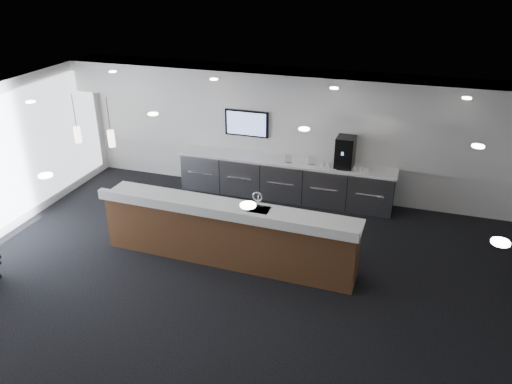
% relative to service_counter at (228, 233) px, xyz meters
% --- Properties ---
extents(ground, '(10.00, 10.00, 0.00)m').
position_rel_service_counter_xyz_m(ground, '(0.30, -0.75, -0.58)').
color(ground, black).
rests_on(ground, ground).
extents(ceiling, '(10.00, 8.00, 0.02)m').
position_rel_service_counter_xyz_m(ceiling, '(0.30, -0.75, 2.42)').
color(ceiling, black).
rests_on(ceiling, back_wall).
extents(back_wall, '(10.00, 0.02, 3.00)m').
position_rel_service_counter_xyz_m(back_wall, '(0.30, 3.25, 0.92)').
color(back_wall, white).
rests_on(back_wall, ground).
extents(soffit_bulkhead, '(10.00, 0.90, 0.70)m').
position_rel_service_counter_xyz_m(soffit_bulkhead, '(0.30, 2.80, 2.07)').
color(soffit_bulkhead, white).
rests_on(soffit_bulkhead, back_wall).
extents(alcove_panel, '(9.80, 0.06, 1.40)m').
position_rel_service_counter_xyz_m(alcove_panel, '(0.30, 3.22, 1.02)').
color(alcove_panel, white).
rests_on(alcove_panel, back_wall).
extents(back_credenza, '(5.06, 0.66, 0.95)m').
position_rel_service_counter_xyz_m(back_credenza, '(0.30, 2.89, -0.10)').
color(back_credenza, gray).
rests_on(back_credenza, ground).
extents(wall_tv, '(1.05, 0.08, 0.62)m').
position_rel_service_counter_xyz_m(wall_tv, '(-0.70, 3.16, 1.07)').
color(wall_tv, black).
rests_on(wall_tv, back_wall).
extents(pendant_left, '(0.12, 0.12, 0.30)m').
position_rel_service_counter_xyz_m(pendant_left, '(-2.10, 0.05, 1.67)').
color(pendant_left, '#FEE9C6').
rests_on(pendant_left, ceiling).
extents(pendant_right, '(0.12, 0.12, 0.30)m').
position_rel_service_counter_xyz_m(pendant_right, '(-2.80, 0.05, 1.67)').
color(pendant_right, '#FEE9C6').
rests_on(pendant_right, ceiling).
extents(ceiling_can_lights, '(7.00, 5.00, 0.02)m').
position_rel_service_counter_xyz_m(ceiling_can_lights, '(0.30, -0.75, 2.39)').
color(ceiling_can_lights, white).
rests_on(ceiling_can_lights, ceiling).
extents(service_counter, '(4.85, 0.94, 1.49)m').
position_rel_service_counter_xyz_m(service_counter, '(0.00, 0.00, 0.00)').
color(service_counter, brown).
rests_on(service_counter, ground).
extents(coffee_machine, '(0.41, 0.53, 0.69)m').
position_rel_service_counter_xyz_m(coffee_machine, '(1.66, 2.94, 0.72)').
color(coffee_machine, black).
rests_on(coffee_machine, back_credenza).
extents(info_sign_left, '(0.16, 0.04, 0.21)m').
position_rel_service_counter_xyz_m(info_sign_left, '(0.43, 2.78, 0.48)').
color(info_sign_left, silver).
rests_on(info_sign_left, back_credenza).
extents(info_sign_right, '(0.16, 0.04, 0.21)m').
position_rel_service_counter_xyz_m(info_sign_right, '(0.95, 2.82, 0.48)').
color(info_sign_right, silver).
rests_on(info_sign_right, back_credenza).
extents(cup_0, '(0.10, 0.10, 0.09)m').
position_rel_service_counter_xyz_m(cup_0, '(2.20, 2.78, 0.42)').
color(cup_0, white).
rests_on(cup_0, back_credenza).
extents(cup_1, '(0.13, 0.13, 0.09)m').
position_rel_service_counter_xyz_m(cup_1, '(2.06, 2.78, 0.42)').
color(cup_1, white).
rests_on(cup_1, back_credenza).
extents(cup_2, '(0.12, 0.12, 0.09)m').
position_rel_service_counter_xyz_m(cup_2, '(1.92, 2.78, 0.42)').
color(cup_2, white).
rests_on(cup_2, back_credenza).
extents(cup_3, '(0.12, 0.12, 0.09)m').
position_rel_service_counter_xyz_m(cup_3, '(1.78, 2.78, 0.42)').
color(cup_3, white).
rests_on(cup_3, back_credenza).
extents(cup_4, '(0.13, 0.13, 0.09)m').
position_rel_service_counter_xyz_m(cup_4, '(1.64, 2.78, 0.42)').
color(cup_4, white).
rests_on(cup_4, back_credenza).
extents(cup_5, '(0.10, 0.10, 0.09)m').
position_rel_service_counter_xyz_m(cup_5, '(1.50, 2.78, 0.42)').
color(cup_5, white).
rests_on(cup_5, back_credenza).
extents(cup_6, '(0.14, 0.14, 0.09)m').
position_rel_service_counter_xyz_m(cup_6, '(1.36, 2.78, 0.42)').
color(cup_6, white).
rests_on(cup_6, back_credenza).
extents(cup_7, '(0.11, 0.11, 0.09)m').
position_rel_service_counter_xyz_m(cup_7, '(1.22, 2.78, 0.42)').
color(cup_7, white).
rests_on(cup_7, back_credenza).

